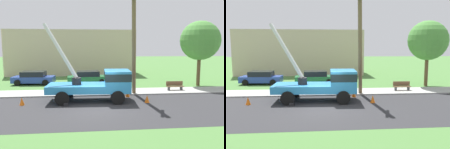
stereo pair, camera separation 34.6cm
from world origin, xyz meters
The scene contains 13 objects.
ground_plane centered at (0.00, 12.00, 0.00)m, with size 120.00×120.00×0.00m, color #477538.
road_asphalt centered at (0.00, 0.00, 0.00)m, with size 80.00×7.83×0.01m, color #2B2B2D.
sidewalk_strip centered at (0.00, 5.27, 0.05)m, with size 80.00×2.71×0.10m, color #9E9E99.
utility_truck centered at (0.20, 2.30, 1.41)m, with size 6.75×3.21×5.98m.
leaning_utility_pole centered at (2.98, 3.31, 4.52)m, with size 0.97×2.97×8.80m.
traffic_cone_ahead centered at (3.63, 1.36, 0.28)m, with size 0.36×0.36×0.56m, color orange.
traffic_cone_behind centered at (-5.41, 1.53, 0.28)m, with size 0.36×0.36×0.56m, color orange.
traffic_cone_curbside centered at (2.53, 3.36, 0.28)m, with size 0.36×0.36×0.56m, color orange.
parked_sedan_blue centered at (-6.65, 10.44, 0.71)m, with size 4.49×2.18×1.42m.
parked_sedan_green centered at (-0.77, 10.11, 0.71)m, with size 4.52×2.23×1.42m.
park_bench centered at (7.33, 5.34, 0.46)m, with size 1.60×0.45×0.90m.
roadside_tree_near centered at (10.83, 7.77, 4.71)m, with size 4.04×4.04×6.75m.
lowrise_building_backdrop centered at (-3.01, 19.56, 3.20)m, with size 18.00×6.00×6.40m, color #C6B293.
Camera 2 is at (-0.30, -14.63, 4.22)m, focal length 36.01 mm.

